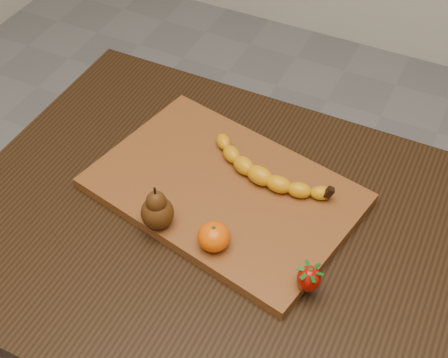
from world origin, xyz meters
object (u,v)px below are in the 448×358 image
at_px(table, 242,266).
at_px(mandarin, 214,237).
at_px(pear, 157,206).
at_px(cutting_board, 224,191).

xyz_separation_m(table, mandarin, (-0.03, -0.06, 0.14)).
bearing_deg(mandarin, table, 67.18).
bearing_deg(pear, cutting_board, 63.26).
xyz_separation_m(pear, mandarin, (0.10, -0.00, -0.02)).
bearing_deg(pear, table, 24.90).
relative_size(pear, mandarin, 1.61).
xyz_separation_m(table, cutting_board, (-0.07, 0.06, 0.11)).
xyz_separation_m(cutting_board, pear, (-0.06, -0.12, 0.05)).
relative_size(table, mandarin, 18.71).
xyz_separation_m(cutting_board, mandarin, (0.04, -0.12, 0.03)).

